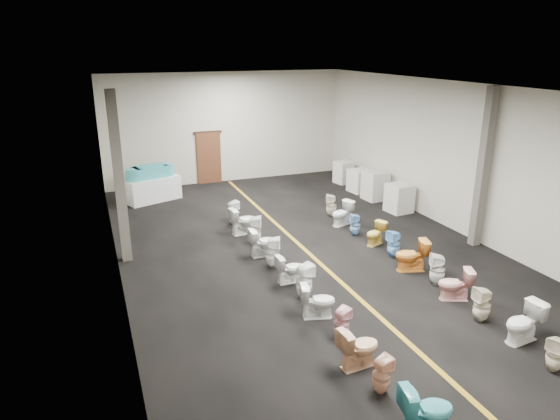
# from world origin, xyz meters

# --- Properties ---
(floor) EXTENTS (16.00, 16.00, 0.00)m
(floor) POSITION_xyz_m (0.00, 0.00, 0.00)
(floor) COLOR black
(floor) RESTS_ON ground
(ceiling) EXTENTS (16.00, 16.00, 0.00)m
(ceiling) POSITION_xyz_m (0.00, 0.00, 4.50)
(ceiling) COLOR black
(ceiling) RESTS_ON ground
(wall_back) EXTENTS (10.00, 0.00, 10.00)m
(wall_back) POSITION_xyz_m (0.00, 8.00, 2.25)
(wall_back) COLOR #BAB49E
(wall_back) RESTS_ON ground
(wall_front) EXTENTS (10.00, 0.00, 10.00)m
(wall_front) POSITION_xyz_m (0.00, -8.00, 2.25)
(wall_front) COLOR #BAB49E
(wall_front) RESTS_ON ground
(wall_left) EXTENTS (0.00, 16.00, 16.00)m
(wall_left) POSITION_xyz_m (-5.00, 0.00, 2.25)
(wall_left) COLOR #BAB49E
(wall_left) RESTS_ON ground
(wall_right) EXTENTS (0.00, 16.00, 16.00)m
(wall_right) POSITION_xyz_m (5.00, 0.00, 2.25)
(wall_right) COLOR #BAB49E
(wall_right) RESTS_ON ground
(aisle_stripe) EXTENTS (0.12, 15.60, 0.01)m
(aisle_stripe) POSITION_xyz_m (0.00, 0.00, 0.00)
(aisle_stripe) COLOR #997116
(aisle_stripe) RESTS_ON floor
(back_door) EXTENTS (1.00, 0.10, 2.10)m
(back_door) POSITION_xyz_m (-0.80, 7.94, 1.05)
(back_door) COLOR #562D19
(back_door) RESTS_ON floor
(door_frame) EXTENTS (1.15, 0.08, 0.10)m
(door_frame) POSITION_xyz_m (-0.80, 7.95, 2.12)
(door_frame) COLOR #331C11
(door_frame) RESTS_ON back_door
(column_left) EXTENTS (0.25, 0.25, 4.50)m
(column_left) POSITION_xyz_m (-4.75, 1.00, 2.25)
(column_left) COLOR #59544C
(column_left) RESTS_ON floor
(column_right) EXTENTS (0.25, 0.25, 4.50)m
(column_right) POSITION_xyz_m (4.75, -1.50, 2.25)
(column_right) COLOR #59544C
(column_right) RESTS_ON floor
(display_table) EXTENTS (2.18, 1.61, 0.87)m
(display_table) POSITION_xyz_m (-3.38, 6.28, 0.43)
(display_table) COLOR white
(display_table) RESTS_ON floor
(bathtub) EXTENTS (1.81, 1.01, 0.55)m
(bathtub) POSITION_xyz_m (-3.38, 6.28, 1.07)
(bathtub) COLOR teal
(bathtub) RESTS_ON display_table
(appliance_crate_a) EXTENTS (0.84, 0.84, 0.98)m
(appliance_crate_a) POSITION_xyz_m (4.40, 1.82, 0.49)
(appliance_crate_a) COLOR beige
(appliance_crate_a) RESTS_ON floor
(appliance_crate_b) EXTENTS (0.84, 0.84, 1.07)m
(appliance_crate_b) POSITION_xyz_m (4.40, 3.38, 0.53)
(appliance_crate_b) COLOR beige
(appliance_crate_b) RESTS_ON floor
(appliance_crate_c) EXTENTS (0.87, 0.87, 0.88)m
(appliance_crate_c) POSITION_xyz_m (4.40, 4.49, 0.44)
(appliance_crate_c) COLOR silver
(appliance_crate_c) RESTS_ON floor
(appliance_crate_d) EXTENTS (0.75, 0.75, 0.91)m
(appliance_crate_d) POSITION_xyz_m (4.40, 5.88, 0.46)
(appliance_crate_d) COLOR silver
(appliance_crate_d) RESTS_ON floor
(toilet_left_0) EXTENTS (0.88, 0.61, 0.82)m
(toilet_left_0) POSITION_xyz_m (-1.17, -7.17, 0.41)
(toilet_left_0) COLOR teal
(toilet_left_0) RESTS_ON floor
(toilet_left_1) EXTENTS (0.37, 0.37, 0.68)m
(toilet_left_1) POSITION_xyz_m (-1.29, -6.15, 0.34)
(toilet_left_1) COLOR tan
(toilet_left_1) RESTS_ON floor
(toilet_left_2) EXTENTS (0.80, 0.50, 0.79)m
(toilet_left_2) POSITION_xyz_m (-1.29, -5.38, 0.39)
(toilet_left_2) COLOR #E3AB81
(toilet_left_2) RESTS_ON floor
(toilet_left_3) EXTENTS (0.41, 0.40, 0.68)m
(toilet_left_3) POSITION_xyz_m (-1.16, -4.49, 0.34)
(toilet_left_3) COLOR #DD9DA2
(toilet_left_3) RESTS_ON floor
(toilet_left_4) EXTENTS (0.82, 0.60, 0.75)m
(toilet_left_4) POSITION_xyz_m (-1.24, -3.56, 0.38)
(toilet_left_4) COLOR white
(toilet_left_4) RESTS_ON floor
(toilet_left_5) EXTENTS (0.46, 0.45, 0.84)m
(toilet_left_5) POSITION_xyz_m (-1.16, -2.69, 0.42)
(toilet_left_5) COLOR white
(toilet_left_5) RESTS_ON floor
(toilet_left_6) EXTENTS (0.71, 0.41, 0.71)m
(toilet_left_6) POSITION_xyz_m (-1.16, -1.82, 0.36)
(toilet_left_6) COLOR white
(toilet_left_6) RESTS_ON floor
(toilet_left_7) EXTENTS (0.50, 0.49, 0.82)m
(toilet_left_7) POSITION_xyz_m (-1.25, -0.85, 0.41)
(toilet_left_7) COLOR white
(toilet_left_7) RESTS_ON floor
(toilet_left_8) EXTENTS (0.77, 0.44, 0.79)m
(toilet_left_8) POSITION_xyz_m (-1.24, -0.08, 0.39)
(toilet_left_8) COLOR white
(toilet_left_8) RESTS_ON floor
(toilet_left_9) EXTENTS (0.50, 0.50, 0.84)m
(toilet_left_9) POSITION_xyz_m (-1.18, 0.84, 0.42)
(toilet_left_9) COLOR white
(toilet_left_9) RESTS_ON floor
(toilet_left_10) EXTENTS (0.88, 0.58, 0.84)m
(toilet_left_10) POSITION_xyz_m (-1.25, 1.74, 0.42)
(toilet_left_10) COLOR white
(toilet_left_10) RESTS_ON floor
(toilet_left_11) EXTENTS (0.43, 0.42, 0.77)m
(toilet_left_11) POSITION_xyz_m (-1.30, 2.69, 0.39)
(toilet_left_11) COLOR white
(toilet_left_11) RESTS_ON floor
(toilet_right_0) EXTENTS (0.40, 0.39, 0.69)m
(toilet_right_0) POSITION_xyz_m (1.89, -6.75, 0.34)
(toilet_right_0) COLOR beige
(toilet_right_0) RESTS_ON floor
(toilet_right_1) EXTENTS (0.84, 0.53, 0.81)m
(toilet_right_1) POSITION_xyz_m (2.09, -5.83, 0.41)
(toilet_right_1) COLOR white
(toilet_right_1) RESTS_ON floor
(toilet_right_2) EXTENTS (0.38, 0.37, 0.78)m
(toilet_right_2) POSITION_xyz_m (1.88, -4.95, 0.39)
(toilet_right_2) COLOR beige
(toilet_right_2) RESTS_ON floor
(toilet_right_3) EXTENTS (0.85, 0.68, 0.76)m
(toilet_right_3) POSITION_xyz_m (1.99, -3.98, 0.38)
(toilet_right_3) COLOR #EFA8A1
(toilet_right_3) RESTS_ON floor
(toilet_right_4) EXTENTS (0.48, 0.48, 0.79)m
(toilet_right_4) POSITION_xyz_m (2.09, -3.23, 0.40)
(toilet_right_4) COLOR silver
(toilet_right_4) RESTS_ON floor
(toilet_right_5) EXTENTS (0.92, 0.68, 0.84)m
(toilet_right_5) POSITION_xyz_m (1.98, -2.34, 0.42)
(toilet_right_5) COLOR orange
(toilet_right_5) RESTS_ON floor
(toilet_right_6) EXTENTS (0.39, 0.39, 0.77)m
(toilet_right_6) POSITION_xyz_m (2.04, -1.44, 0.38)
(toilet_right_6) COLOR #7BBDF0
(toilet_right_6) RESTS_ON floor
(toilet_right_7) EXTENTS (0.76, 0.60, 0.67)m
(toilet_right_7) POSITION_xyz_m (2.06, -0.49, 0.34)
(toilet_right_7) COLOR #E8C14A
(toilet_right_7) RESTS_ON floor
(toilet_right_8) EXTENTS (0.35, 0.35, 0.69)m
(toilet_right_8) POSITION_xyz_m (1.87, 0.37, 0.34)
(toilet_right_8) COLOR #7AACDE
(toilet_right_8) RESTS_ON floor
(toilet_right_9) EXTENTS (0.87, 0.67, 0.78)m
(toilet_right_9) POSITION_xyz_m (1.93, 1.33, 0.39)
(toilet_right_9) COLOR white
(toilet_right_9) RESTS_ON floor
(toilet_right_10) EXTENTS (0.45, 0.45, 0.77)m
(toilet_right_10) POSITION_xyz_m (2.00, 2.23, 0.38)
(toilet_right_10) COLOR beige
(toilet_right_10) RESTS_ON floor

